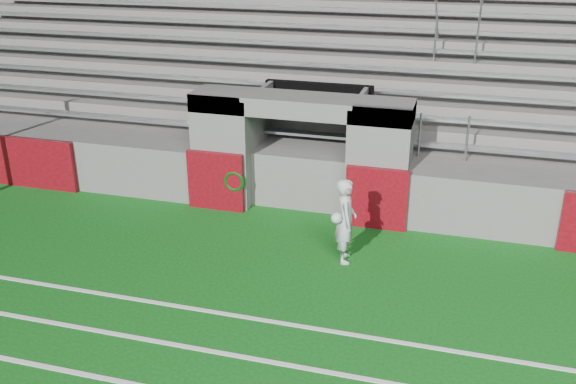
% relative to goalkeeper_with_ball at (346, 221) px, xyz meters
% --- Properties ---
extents(ground, '(90.00, 90.00, 0.00)m').
position_rel_goalkeeper_with_ball_xyz_m(ground, '(-1.45, -1.37, -0.83)').
color(ground, '#0D5013').
rests_on(ground, ground).
extents(stadium_structure, '(26.00, 8.48, 5.42)m').
position_rel_goalkeeper_with_ball_xyz_m(stadium_structure, '(-1.44, 6.60, 0.66)').
color(stadium_structure, '#5E5B59').
rests_on(stadium_structure, ground).
extents(goalkeeper_with_ball, '(0.53, 0.69, 1.66)m').
position_rel_goalkeeper_with_ball_xyz_m(goalkeeper_with_ball, '(0.00, 0.00, 0.00)').
color(goalkeeper_with_ball, silver).
rests_on(goalkeeper_with_ball, ground).
extents(hose_coil, '(0.49, 0.14, 0.50)m').
position_rel_goalkeeper_with_ball_xyz_m(hose_coil, '(-2.79, 1.55, -0.11)').
color(hose_coil, '#0C3E11').
rests_on(hose_coil, ground).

